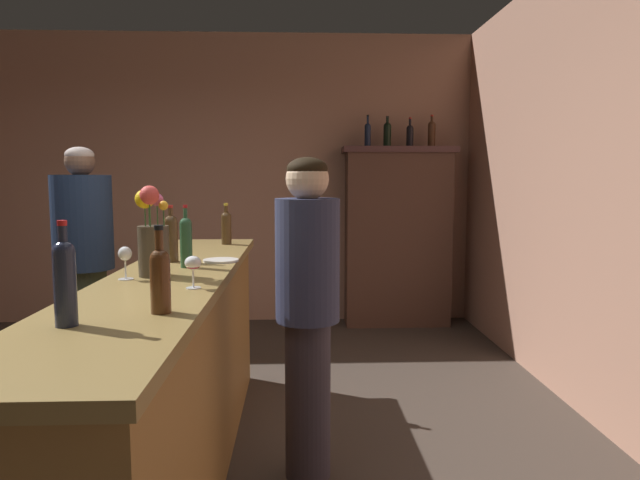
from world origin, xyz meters
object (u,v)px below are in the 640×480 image
at_px(bar_counter, 173,380).
at_px(display_cabinet, 398,233).
at_px(wine_bottle_syrah, 186,240).
at_px(wine_glass_mid, 125,256).
at_px(patron_in_navy, 84,261).
at_px(wine_glass_front, 193,265).
at_px(display_bottle_left, 368,133).
at_px(display_bottle_center, 410,135).
at_px(display_bottle_midright, 432,133).
at_px(bartender, 308,301).
at_px(wine_bottle_chardonnay, 160,276).
at_px(display_bottle_midleft, 387,133).
at_px(wine_bottle_malbec, 226,226).
at_px(wine_bottle_pinot, 65,279).
at_px(cheese_plate, 221,260).
at_px(wine_bottle_merlot, 171,236).
at_px(flower_arrangement, 153,237).

bearing_deg(bar_counter, display_cabinet, 61.92).
height_order(display_cabinet, wine_bottle_syrah, display_cabinet).
height_order(wine_glass_mid, patron_in_navy, patron_in_navy).
distance_m(wine_glass_front, display_bottle_left, 3.69).
distance_m(display_bottle_center, display_bottle_midright, 0.22).
bearing_deg(wine_glass_mid, display_bottle_left, 65.23).
relative_size(bar_counter, bartender, 1.93).
height_order(wine_bottle_chardonnay, display_bottle_left, display_bottle_left).
distance_m(display_bottle_midleft, bartender, 3.28).
bearing_deg(display_cabinet, wine_glass_mid, -119.27).
bearing_deg(wine_glass_mid, wine_bottle_malbec, 78.38).
relative_size(display_bottle_left, patron_in_navy, 0.18).
relative_size(bar_counter, wine_bottle_pinot, 9.56).
distance_m(wine_glass_mid, display_bottle_left, 3.61).
xyz_separation_m(wine_bottle_malbec, cheese_plate, (0.07, -0.82, -0.12)).
height_order(bar_counter, display_cabinet, display_cabinet).
height_order(wine_bottle_merlot, wine_glass_front, wine_bottle_merlot).
height_order(wine_bottle_merlot, wine_bottle_chardonnay, wine_bottle_merlot).
distance_m(wine_bottle_malbec, display_bottle_center, 2.56).
bearing_deg(wine_glass_front, display_bottle_midright, 62.46).
height_order(wine_bottle_syrah, wine_bottle_malbec, wine_bottle_syrah).
bearing_deg(bar_counter, bartender, 5.66).
height_order(wine_glass_mid, display_bottle_midleft, display_bottle_midleft).
bearing_deg(wine_bottle_pinot, display_cabinet, 66.63).
relative_size(bar_counter, flower_arrangement, 7.41).
bearing_deg(cheese_plate, display_bottle_midleft, 63.53).
height_order(wine_glass_mid, cheese_plate, wine_glass_mid).
bearing_deg(display_bottle_left, cheese_plate, -112.96).
distance_m(wine_bottle_syrah, wine_bottle_pinot, 1.16).
distance_m(wine_bottle_chardonnay, wine_glass_mid, 0.72).
relative_size(wine_glass_mid, display_bottle_midleft, 0.49).
xyz_separation_m(display_bottle_left, display_bottle_midright, (0.65, 0.00, 0.01)).
bearing_deg(display_bottle_midleft, wine_bottle_merlot, -120.89).
bearing_deg(display_cabinet, wine_bottle_malbec, -129.51).
bearing_deg(display_bottle_midright, cheese_plate, -123.71).
bearing_deg(wine_glass_front, wine_bottle_syrah, 103.58).
distance_m(wine_bottle_malbec, wine_glass_front, 1.58).
xyz_separation_m(wine_glass_front, flower_arrangement, (-0.24, 0.30, 0.09)).
bearing_deg(patron_in_navy, display_bottle_midleft, 78.79).
distance_m(display_cabinet, patron_in_navy, 3.08).
distance_m(wine_bottle_chardonnay, display_bottle_center, 4.23).
relative_size(display_cabinet, display_bottle_midleft, 5.98).
relative_size(bar_counter, patron_in_navy, 1.81).
distance_m(wine_glass_front, patron_in_navy, 1.93).
bearing_deg(wine_bottle_pinot, display_bottle_midleft, 68.09).
xyz_separation_m(bar_counter, wine_bottle_syrah, (0.04, 0.20, 0.66)).
height_order(wine_bottle_malbec, wine_glass_mid, wine_bottle_malbec).
distance_m(wine_bottle_pinot, cheese_plate, 1.39).
bearing_deg(flower_arrangement, wine_bottle_pinot, -92.68).
height_order(display_bottle_left, bartender, display_bottle_left).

